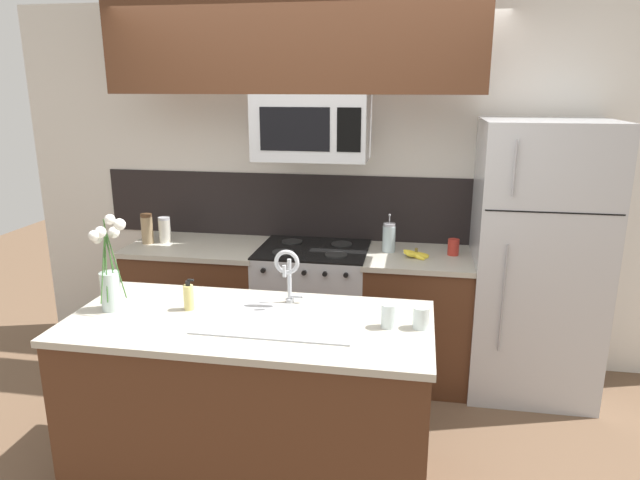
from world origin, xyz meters
name	(u,v)px	position (x,y,z in m)	size (l,w,h in m)	color
ground_plane	(286,440)	(0.00, 0.00, 0.00)	(10.00, 10.00, 0.00)	brown
rear_partition	(363,187)	(0.30, 1.28, 1.30)	(5.20, 0.10, 2.60)	silver
splash_band	(321,207)	(0.00, 1.22, 1.15)	(3.34, 0.01, 0.48)	black
back_counter_left	(201,303)	(-0.85, 0.90, 0.46)	(0.97, 0.65, 0.91)	#4C2B19
back_counter_right	(416,317)	(0.73, 0.90, 0.46)	(0.73, 0.65, 0.91)	#4C2B19
stove_range	(313,310)	(0.00, 0.90, 0.46)	(0.76, 0.64, 0.93)	#B7BABF
microwave	(312,127)	(0.00, 0.88, 1.76)	(0.74, 0.40, 0.42)	#B7BABF
upper_cabinet_band	(293,45)	(-0.12, 0.85, 2.27)	(2.40, 0.34, 0.60)	#4C2B19
refrigerator	(535,260)	(1.49, 0.92, 0.91)	(0.81, 0.74, 1.82)	#B7BABF
storage_jar_tall	(147,229)	(-1.22, 0.87, 1.02)	(0.08, 0.08, 0.22)	#997F5B
storage_jar_medium	(165,230)	(-1.11, 0.92, 1.00)	(0.09, 0.09, 0.19)	silver
banana_bunch	(416,255)	(0.71, 0.84, 0.93)	(0.19, 0.13, 0.08)	yellow
french_press	(389,237)	(0.52, 0.96, 1.01)	(0.09, 0.09, 0.27)	silver
coffee_tin	(453,247)	(0.96, 0.95, 0.97)	(0.08, 0.08, 0.11)	#B22D23
island_counter	(252,401)	(-0.09, -0.35, 0.46)	(1.80, 0.82, 0.91)	#4C2B19
kitchen_sink	(278,334)	(0.06, -0.35, 0.84)	(0.76, 0.43, 0.16)	#ADAFB5
sink_faucet	(288,269)	(0.06, -0.14, 1.11)	(0.14, 0.14, 0.31)	#B7BABF
dish_soap_bottle	(189,297)	(-0.43, -0.28, 0.98)	(0.06, 0.05, 0.16)	#DBCC75
drinking_glass	(388,316)	(0.59, -0.32, 0.97)	(0.07, 0.07, 0.12)	silver
spare_glass	(421,318)	(0.75, -0.31, 0.96)	(0.08, 0.08, 0.11)	silver
flower_vase	(110,276)	(-0.81, -0.35, 1.09)	(0.18, 0.22, 0.50)	silver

